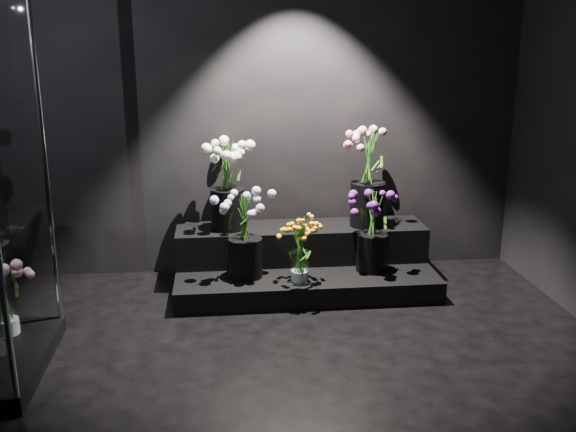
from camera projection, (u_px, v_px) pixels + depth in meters
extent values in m
plane|color=black|center=(296.00, 399.00, 3.36)|extent=(4.00, 4.00, 0.00)
plane|color=black|center=(266.00, 95.00, 4.90)|extent=(4.00, 0.00, 4.00)
plane|color=black|center=(443.00, 307.00, 1.07)|extent=(4.00, 0.00, 4.00)
cube|color=black|center=(304.00, 278.00, 4.83)|extent=(1.91, 0.85, 0.16)
cube|color=black|center=(301.00, 242.00, 4.97)|extent=(1.91, 0.42, 0.27)
cylinder|color=white|center=(300.00, 266.00, 4.52)|extent=(0.13, 0.13, 0.22)
cylinder|color=black|center=(245.00, 258.00, 4.60)|extent=(0.25, 0.25, 0.29)
cylinder|color=black|center=(372.00, 252.00, 4.72)|extent=(0.23, 0.23, 0.28)
cylinder|color=black|center=(228.00, 209.00, 4.82)|extent=(0.25, 0.25, 0.31)
cylinder|color=black|center=(368.00, 204.00, 4.90)|extent=(0.27, 0.27, 0.34)
cylinder|color=white|center=(5.00, 313.00, 3.83)|extent=(0.15, 0.15, 0.28)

